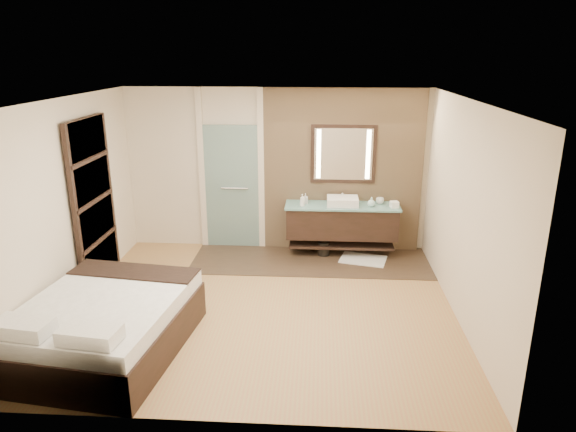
# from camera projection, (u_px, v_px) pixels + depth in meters

# --- Properties ---
(floor) EXTENTS (5.00, 5.00, 0.00)m
(floor) POSITION_uv_depth(u_px,v_px,m) (263.00, 306.00, 6.83)
(floor) COLOR #A77046
(floor) RESTS_ON ground
(tile_strip) EXTENTS (3.80, 1.30, 0.01)m
(tile_strip) POSITION_uv_depth(u_px,v_px,m) (310.00, 260.00, 8.32)
(tile_strip) COLOR #37271E
(tile_strip) RESTS_ON floor
(stone_wall) EXTENTS (2.60, 0.08, 2.70)m
(stone_wall) POSITION_uv_depth(u_px,v_px,m) (343.00, 172.00, 8.46)
(stone_wall) COLOR tan
(stone_wall) RESTS_ON floor
(vanity) EXTENTS (1.85, 0.55, 0.88)m
(vanity) POSITION_uv_depth(u_px,v_px,m) (342.00, 221.00, 8.41)
(vanity) COLOR black
(vanity) RESTS_ON stone_wall
(mirror_unit) EXTENTS (1.06, 0.04, 0.96)m
(mirror_unit) POSITION_uv_depth(u_px,v_px,m) (343.00, 154.00, 8.31)
(mirror_unit) COLOR black
(mirror_unit) RESTS_ON stone_wall
(frosted_door) EXTENTS (1.10, 0.12, 2.70)m
(frosted_door) POSITION_uv_depth(u_px,v_px,m) (232.00, 182.00, 8.62)
(frosted_door) COLOR #A7D4CC
(frosted_door) RESTS_ON floor
(shoji_partition) EXTENTS (0.06, 1.20, 2.40)m
(shoji_partition) POSITION_uv_depth(u_px,v_px,m) (94.00, 203.00, 7.18)
(shoji_partition) COLOR black
(shoji_partition) RESTS_ON floor
(bed) EXTENTS (1.87, 2.22, 0.78)m
(bed) POSITION_uv_depth(u_px,v_px,m) (105.00, 325.00, 5.73)
(bed) COLOR black
(bed) RESTS_ON floor
(bath_mat) EXTENTS (0.82, 0.66, 0.02)m
(bath_mat) POSITION_uv_depth(u_px,v_px,m) (363.00, 259.00, 8.33)
(bath_mat) COLOR white
(bath_mat) RESTS_ON floor
(waste_bin) EXTENTS (0.24, 0.24, 0.24)m
(waste_bin) POSITION_uv_depth(u_px,v_px,m) (324.00, 248.00, 8.51)
(waste_bin) COLOR black
(waste_bin) RESTS_ON floor
(tissue_box) EXTENTS (0.14, 0.14, 0.10)m
(tissue_box) POSITION_uv_depth(u_px,v_px,m) (394.00, 204.00, 8.17)
(tissue_box) COLOR white
(tissue_box) RESTS_ON vanity
(soap_bottle_a) EXTENTS (0.10, 0.10, 0.20)m
(soap_bottle_a) POSITION_uv_depth(u_px,v_px,m) (302.00, 200.00, 8.22)
(soap_bottle_a) COLOR white
(soap_bottle_a) RESTS_ON vanity
(soap_bottle_b) EXTENTS (0.08, 0.08, 0.17)m
(soap_bottle_b) POSITION_uv_depth(u_px,v_px,m) (305.00, 198.00, 8.37)
(soap_bottle_b) COLOR #B2B2B2
(soap_bottle_b) RESTS_ON vanity
(soap_bottle_c) EXTENTS (0.13, 0.13, 0.15)m
(soap_bottle_c) POSITION_uv_depth(u_px,v_px,m) (371.00, 202.00, 8.21)
(soap_bottle_c) COLOR silver
(soap_bottle_c) RESTS_ON vanity
(cup) EXTENTS (0.14, 0.14, 0.10)m
(cup) POSITION_uv_depth(u_px,v_px,m) (380.00, 201.00, 8.37)
(cup) COLOR white
(cup) RESTS_ON vanity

